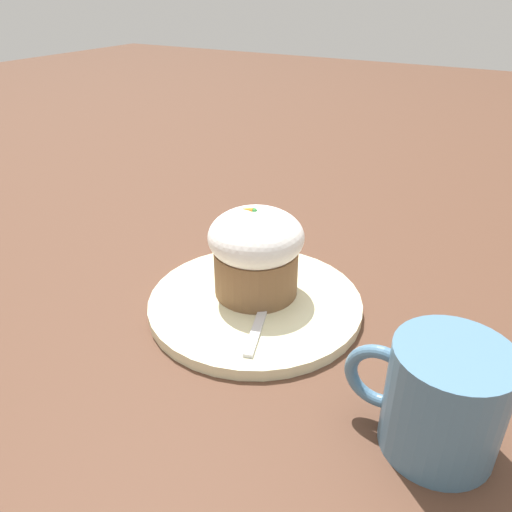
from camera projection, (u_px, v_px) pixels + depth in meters
ground_plane at (255, 308)px, 0.58m from camera, size 4.00×4.00×0.00m
dessert_plate at (255, 303)px, 0.57m from camera, size 0.24×0.24×0.01m
carrot_cake at (256, 251)px, 0.56m from camera, size 0.11×0.11×0.11m
spoon at (267, 299)px, 0.56m from camera, size 0.07×0.14×0.01m
coffee_cup at (441, 399)px, 0.39m from camera, size 0.13×0.09×0.10m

